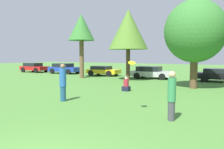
{
  "coord_description": "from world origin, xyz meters",
  "views": [
    {
      "loc": [
        3.59,
        -2.7,
        2.34
      ],
      "look_at": [
        -1.48,
        5.97,
        1.5
      ],
      "focal_mm": 36.16,
      "sensor_mm": 36.0,
      "label": 1
    }
  ],
  "objects_px": {
    "parked_car_blue": "(64,68)",
    "parked_car_silver": "(151,72)",
    "person_thrower": "(63,82)",
    "parked_car_yellow": "(103,70)",
    "tree_1": "(128,30)",
    "person_catcher": "(172,95)",
    "tree_0": "(81,28)",
    "frisbee": "(132,63)",
    "parked_car_red": "(34,67)",
    "parked_car_black": "(220,75)",
    "tree_2": "(195,32)",
    "bystander_sitting": "(126,85)"
  },
  "relations": [
    {
      "from": "parked_car_blue",
      "to": "parked_car_silver",
      "type": "height_order",
      "value": "parked_car_blue"
    },
    {
      "from": "person_thrower",
      "to": "parked_car_yellow",
      "type": "relative_size",
      "value": 0.49
    },
    {
      "from": "tree_1",
      "to": "parked_car_silver",
      "type": "height_order",
      "value": "tree_1"
    },
    {
      "from": "person_catcher",
      "to": "tree_0",
      "type": "distance_m",
      "value": 16.88
    },
    {
      "from": "tree_1",
      "to": "person_catcher",
      "type": "bearing_deg",
      "value": -57.0
    },
    {
      "from": "parked_car_silver",
      "to": "frisbee",
      "type": "bearing_deg",
      "value": -75.26
    },
    {
      "from": "parked_car_red",
      "to": "parked_car_black",
      "type": "height_order",
      "value": "parked_car_red"
    },
    {
      "from": "tree_1",
      "to": "tree_2",
      "type": "bearing_deg",
      "value": -20.28
    },
    {
      "from": "frisbee",
      "to": "parked_car_black",
      "type": "xyz_separation_m",
      "value": [
        2.11,
        13.85,
        -1.42
      ]
    },
    {
      "from": "tree_1",
      "to": "parked_car_yellow",
      "type": "height_order",
      "value": "tree_1"
    },
    {
      "from": "bystander_sitting",
      "to": "parked_car_red",
      "type": "height_order",
      "value": "parked_car_red"
    },
    {
      "from": "person_thrower",
      "to": "bystander_sitting",
      "type": "height_order",
      "value": "person_thrower"
    },
    {
      "from": "tree_1",
      "to": "parked_car_silver",
      "type": "distance_m",
      "value": 5.09
    },
    {
      "from": "person_catcher",
      "to": "frisbee",
      "type": "distance_m",
      "value": 2.04
    },
    {
      "from": "frisbee",
      "to": "parked_car_silver",
      "type": "relative_size",
      "value": 0.07
    },
    {
      "from": "person_thrower",
      "to": "parked_car_black",
      "type": "height_order",
      "value": "person_thrower"
    },
    {
      "from": "frisbee",
      "to": "parked_car_red",
      "type": "bearing_deg",
      "value": 147.74
    },
    {
      "from": "person_catcher",
      "to": "tree_0",
      "type": "bearing_deg",
      "value": -34.3
    },
    {
      "from": "person_thrower",
      "to": "parked_car_black",
      "type": "relative_size",
      "value": 0.46
    },
    {
      "from": "frisbee",
      "to": "parked_car_blue",
      "type": "relative_size",
      "value": 0.07
    },
    {
      "from": "parked_car_red",
      "to": "parked_car_yellow",
      "type": "bearing_deg",
      "value": -1.62
    },
    {
      "from": "tree_2",
      "to": "parked_car_black",
      "type": "xyz_separation_m",
      "value": [
        1.3,
        5.27,
        -3.39
      ]
    },
    {
      "from": "parked_car_red",
      "to": "parked_car_silver",
      "type": "xyz_separation_m",
      "value": [
        17.44,
        -0.05,
        -0.05
      ]
    },
    {
      "from": "person_catcher",
      "to": "bystander_sitting",
      "type": "height_order",
      "value": "person_catcher"
    },
    {
      "from": "tree_0",
      "to": "parked_car_red",
      "type": "bearing_deg",
      "value": 163.54
    },
    {
      "from": "person_thrower",
      "to": "bystander_sitting",
      "type": "relative_size",
      "value": 2.01
    },
    {
      "from": "tree_2",
      "to": "parked_car_black",
      "type": "bearing_deg",
      "value": 76.19
    },
    {
      "from": "bystander_sitting",
      "to": "tree_1",
      "type": "distance_m",
      "value": 7.85
    },
    {
      "from": "frisbee",
      "to": "parked_car_black",
      "type": "bearing_deg",
      "value": 81.33
    },
    {
      "from": "parked_car_blue",
      "to": "parked_car_yellow",
      "type": "bearing_deg",
      "value": -4.23
    },
    {
      "from": "person_thrower",
      "to": "parked_car_red",
      "type": "relative_size",
      "value": 0.48
    },
    {
      "from": "tree_2",
      "to": "parked_car_red",
      "type": "relative_size",
      "value": 1.55
    },
    {
      "from": "tree_0",
      "to": "tree_1",
      "type": "relative_size",
      "value": 0.99
    },
    {
      "from": "person_catcher",
      "to": "parked_car_blue",
      "type": "xyz_separation_m",
      "value": [
        -18.08,
        14.31,
        -0.23
      ]
    },
    {
      "from": "parked_car_silver",
      "to": "parked_car_blue",
      "type": "bearing_deg",
      "value": 175.35
    },
    {
      "from": "tree_1",
      "to": "parked_car_yellow",
      "type": "distance_m",
      "value": 6.97
    },
    {
      "from": "person_catcher",
      "to": "parked_car_red",
      "type": "height_order",
      "value": "person_catcher"
    },
    {
      "from": "parked_car_silver",
      "to": "tree_1",
      "type": "bearing_deg",
      "value": -117.87
    },
    {
      "from": "person_thrower",
      "to": "parked_car_silver",
      "type": "height_order",
      "value": "person_thrower"
    },
    {
      "from": "parked_car_yellow",
      "to": "bystander_sitting",
      "type": "bearing_deg",
      "value": -52.39
    },
    {
      "from": "person_thrower",
      "to": "parked_car_blue",
      "type": "relative_size",
      "value": 0.45
    },
    {
      "from": "frisbee",
      "to": "tree_0",
      "type": "distance_m",
      "value": 15.26
    },
    {
      "from": "tree_1",
      "to": "parked_car_blue",
      "type": "xyz_separation_m",
      "value": [
        -10.82,
        3.15,
        -4.06
      ]
    },
    {
      "from": "tree_1",
      "to": "parked_car_black",
      "type": "bearing_deg",
      "value": 20.8
    },
    {
      "from": "bystander_sitting",
      "to": "parked_car_yellow",
      "type": "xyz_separation_m",
      "value": [
        -7.51,
        8.87,
        0.23
      ]
    },
    {
      "from": "parked_car_black",
      "to": "parked_car_yellow",
      "type": "bearing_deg",
      "value": 177.06
    },
    {
      "from": "person_catcher",
      "to": "tree_0",
      "type": "relative_size",
      "value": 0.27
    },
    {
      "from": "tree_1",
      "to": "frisbee",
      "type": "bearing_deg",
      "value": -63.06
    },
    {
      "from": "parked_car_silver",
      "to": "parked_car_red",
      "type": "bearing_deg",
      "value": 177.19
    },
    {
      "from": "person_thrower",
      "to": "tree_1",
      "type": "bearing_deg",
      "value": 104.46
    }
  ]
}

